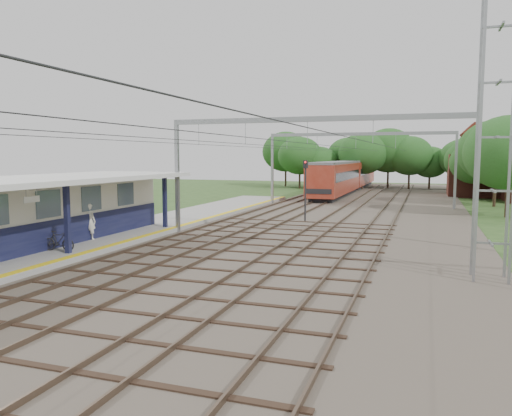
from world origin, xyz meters
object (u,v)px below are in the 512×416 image
at_px(person, 89,221).
at_px(signal_post, 305,183).
at_px(bicycle, 58,241).
at_px(train, 348,175).

distance_m(person, signal_post, 15.74).
xyz_separation_m(person, bicycle, (0.67, -3.18, -0.50)).
height_order(person, train, train).
distance_m(person, bicycle, 3.28).
bearing_deg(person, train, -101.19).
relative_size(bicycle, train, 0.04).
distance_m(person, train, 46.42).
bearing_deg(train, person, -98.48).
xyz_separation_m(bicycle, train, (6.18, 49.08, 1.43)).
distance_m(bicycle, train, 49.49).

